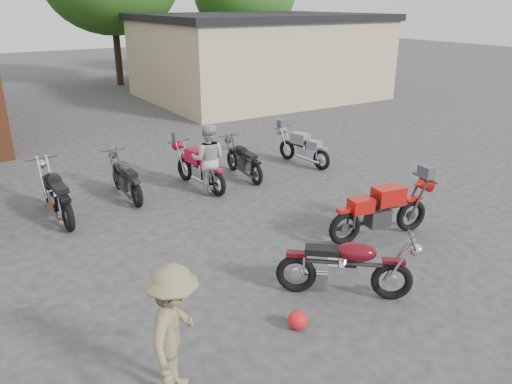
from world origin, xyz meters
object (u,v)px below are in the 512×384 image
row_bike_5 (243,158)px  row_bike_6 (303,146)px  sportbike (382,208)px  row_bike_2 (56,191)px  row_bike_4 (199,166)px  vintage_motorcycle (347,262)px  row_bike_3 (126,176)px  person_light (209,159)px  person_tan (175,332)px  helmet (298,320)px

row_bike_5 → row_bike_6: size_ratio=1.00×
sportbike → row_bike_5: (-0.42, 4.47, -0.09)m
row_bike_2 → row_bike_4: 3.34m
vintage_motorcycle → row_bike_3: 6.07m
person_light → row_bike_3: (-1.77, 0.76, -0.30)m
vintage_motorcycle → row_bike_5: vintage_motorcycle is taller
person_tan → row_bike_4: person_tan is taller
row_bike_2 → row_bike_5: size_ratio=1.17×
vintage_motorcycle → row_bike_2: 6.33m
sportbike → row_bike_4: sportbike is taller
row_bike_2 → row_bike_6: bearing=-90.2°
sportbike → row_bike_5: sportbike is taller
person_light → row_bike_6: person_light is taller
row_bike_3 → row_bike_6: 5.02m
person_tan → row_bike_2: (-0.08, 6.00, -0.22)m
row_bike_2 → vintage_motorcycle: bearing=-152.6°
vintage_motorcycle → row_bike_4: bearing=128.2°
row_bike_5 → row_bike_6: (1.97, 0.05, 0.00)m
vintage_motorcycle → row_bike_3: (-1.50, 5.88, -0.05)m
helmet → row_bike_2: row_bike_2 is taller
row_bike_3 → row_bike_5: (3.04, -0.21, -0.01)m
helmet → row_bike_4: 6.01m
sportbike → person_tan: size_ratio=1.28×
vintage_motorcycle → row_bike_2: bearing=160.0°
sportbike → row_bike_4: size_ratio=1.08×
row_bike_3 → row_bike_5: row_bike_3 is taller
vintage_motorcycle → row_bike_3: size_ratio=1.09×
person_light → person_tan: (-3.30, -5.61, -0.01)m
helmet → person_light: 5.61m
person_light → row_bike_5: size_ratio=0.93×
row_bike_2 → row_bike_5: bearing=-90.0°
sportbike → helmet: bearing=-145.2°
vintage_motorcycle → row_bike_3: bearing=144.8°
sportbike → person_tan: (-4.99, -1.69, 0.21)m
row_bike_4 → row_bike_6: row_bike_4 is taller
person_light → person_tan: person_light is taller
row_bike_6 → row_bike_2: bearing=82.0°
sportbike → row_bike_2: sportbike is taller
helmet → row_bike_4: (1.35, 5.84, 0.44)m
vintage_motorcycle → sportbike: 2.30m
sportbike → person_light: person_light is taller
row_bike_3 → row_bike_4: bearing=-100.2°
vintage_motorcycle → row_bike_5: size_ratio=1.12×
vintage_motorcycle → row_bike_4: (0.23, 5.57, -0.02)m
helmet → row_bike_3: row_bike_3 is taller
row_bike_6 → row_bike_4: bearing=83.0°
person_tan → row_bike_4: size_ratio=0.85×
helmet → sportbike: bearing=25.6°
vintage_motorcycle → person_tan: size_ratio=1.22×
vintage_motorcycle → row_bike_5: bearing=115.3°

